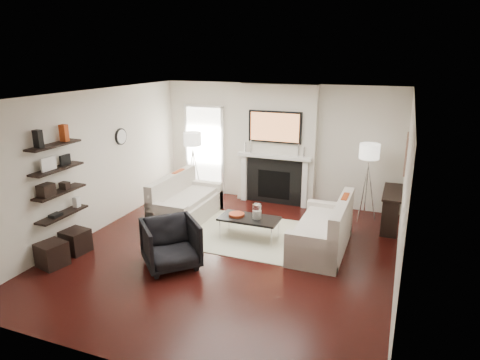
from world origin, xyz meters
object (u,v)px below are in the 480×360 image
(armchair, at_px, (171,242))
(lamp_left_shade, at_px, (192,139))
(loveseat_right_base, at_px, (321,238))
(coffee_table, at_px, (249,219))
(loveseat_left_base, at_px, (187,210))
(ottoman_near, at_px, (76,241))
(lamp_right_shade, at_px, (370,151))

(armchair, bearing_deg, lamp_left_shade, 66.33)
(loveseat_right_base, xyz_separation_m, coffee_table, (-1.33, -0.03, 0.19))
(loveseat_right_base, bearing_deg, lamp_left_shade, 153.77)
(loveseat_left_base, relative_size, lamp_left_shade, 4.50)
(lamp_left_shade, bearing_deg, ottoman_near, -100.69)
(loveseat_right_base, height_order, lamp_left_shade, lamp_left_shade)
(coffee_table, xyz_separation_m, armchair, (-0.81, -1.46, 0.03))
(loveseat_left_base, relative_size, coffee_table, 1.64)
(lamp_left_shade, relative_size, lamp_right_shade, 1.00)
(coffee_table, bearing_deg, loveseat_left_base, 163.74)
(armchair, height_order, lamp_left_shade, lamp_left_shade)
(loveseat_right_base, relative_size, coffee_table, 1.64)
(loveseat_left_base, relative_size, loveseat_right_base, 1.00)
(loveseat_left_base, xyz_separation_m, loveseat_right_base, (2.87, -0.41, 0.00))
(loveseat_left_base, distance_m, lamp_left_shade, 1.80)
(loveseat_right_base, xyz_separation_m, armchair, (-2.14, -1.50, 0.22))
(lamp_left_shade, bearing_deg, lamp_right_shade, 1.86)
(armchair, xyz_separation_m, lamp_right_shade, (2.71, 3.26, 1.02))
(lamp_right_shade, distance_m, ottoman_near, 5.80)
(armchair, relative_size, lamp_left_shade, 2.14)
(armchair, bearing_deg, loveseat_left_base, 66.39)
(loveseat_right_base, height_order, coffee_table, same)
(ottoman_near, bearing_deg, loveseat_left_base, 62.20)
(loveseat_left_base, xyz_separation_m, lamp_right_shade, (3.44, 1.35, 1.24))
(coffee_table, relative_size, lamp_right_shade, 2.75)
(loveseat_right_base, height_order, ottoman_near, loveseat_right_base)
(armchair, height_order, ottoman_near, armchair)
(loveseat_right_base, distance_m, coffee_table, 1.34)
(loveseat_right_base, relative_size, armchair, 2.10)
(armchair, bearing_deg, coffee_table, 16.56)
(loveseat_right_base, height_order, armchair, armchair)
(ottoman_near, bearing_deg, coffee_table, 31.52)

